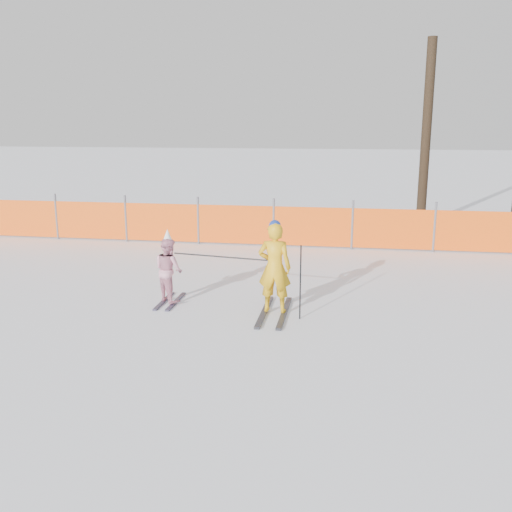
{
  "coord_description": "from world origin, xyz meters",
  "views": [
    {
      "loc": [
        1.47,
        -8.53,
        3.17
      ],
      "look_at": [
        0.0,
        0.5,
        1.0
      ],
      "focal_mm": 40.0,
      "sensor_mm": 36.0,
      "label": 1
    }
  ],
  "objects": [
    {
      "name": "child",
      "position": [
        -1.63,
        0.87,
        0.61
      ],
      "size": [
        0.71,
        1.04,
        1.33
      ],
      "color": "black",
      "rests_on": "ground"
    },
    {
      "name": "adult",
      "position": [
        0.3,
        0.56,
        0.79
      ],
      "size": [
        0.57,
        1.63,
        1.6
      ],
      "color": "black",
      "rests_on": "ground"
    },
    {
      "name": "ground",
      "position": [
        0.0,
        0.0,
        0.0
      ],
      "size": [
        120.0,
        120.0,
        0.0
      ],
      "primitive_type": "plane",
      "color": "white",
      "rests_on": "ground"
    },
    {
      "name": "safety_fence",
      "position": [
        -1.71,
        5.81,
        0.56
      ],
      "size": [
        17.54,
        0.06,
        1.25
      ],
      "color": "#595960",
      "rests_on": "ground"
    },
    {
      "name": "tree_trunks",
      "position": [
        4.87,
        9.63,
        2.74
      ],
      "size": [
        3.12,
        0.7,
        5.55
      ],
      "color": "black",
      "rests_on": "ground"
    },
    {
      "name": "ski_poles",
      "position": [
        -0.07,
        0.56,
        0.79
      ],
      "size": [
        2.27,
        0.52,
        1.24
      ],
      "color": "black",
      "rests_on": "ground"
    }
  ]
}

